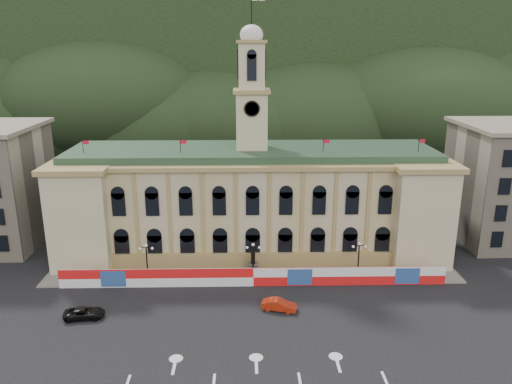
{
  "coord_description": "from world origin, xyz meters",
  "views": [
    {
      "loc": [
        -0.96,
        -43.66,
        29.98
      ],
      "look_at": [
        0.4,
        18.0,
        11.84
      ],
      "focal_mm": 35.0,
      "sensor_mm": 36.0,
      "label": 1
    }
  ],
  "objects_px": {
    "statue": "(253,268)",
    "lamp_center": "(253,258)",
    "red_sedan": "(279,305)",
    "black_suv": "(84,313)"
  },
  "relations": [
    {
      "from": "statue",
      "to": "lamp_center",
      "type": "xyz_separation_m",
      "value": [
        0.0,
        -1.0,
        1.89
      ]
    },
    {
      "from": "statue",
      "to": "red_sedan",
      "type": "xyz_separation_m",
      "value": [
        2.92,
        -9.25,
        -0.51
      ]
    },
    {
      "from": "statue",
      "to": "lamp_center",
      "type": "bearing_deg",
      "value": -90.0
    },
    {
      "from": "lamp_center",
      "to": "black_suv",
      "type": "relative_size",
      "value": 1.09
    },
    {
      "from": "lamp_center",
      "to": "red_sedan",
      "type": "relative_size",
      "value": 1.18
    },
    {
      "from": "statue",
      "to": "red_sedan",
      "type": "bearing_deg",
      "value": -72.48
    },
    {
      "from": "red_sedan",
      "to": "lamp_center",
      "type": "bearing_deg",
      "value": 34.19
    },
    {
      "from": "red_sedan",
      "to": "black_suv",
      "type": "relative_size",
      "value": 0.92
    },
    {
      "from": "black_suv",
      "to": "red_sedan",
      "type": "bearing_deg",
      "value": -93.18
    },
    {
      "from": "statue",
      "to": "black_suv",
      "type": "bearing_deg",
      "value": -151.6
    }
  ]
}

